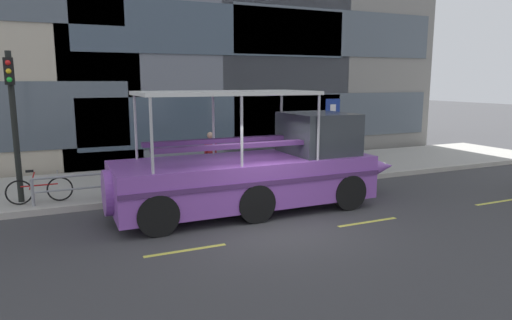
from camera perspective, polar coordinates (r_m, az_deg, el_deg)
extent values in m
plane|color=#3D3D3F|center=(11.65, 1.31, -7.93)|extent=(120.00, 120.00, 0.00)
cube|color=#A8A59E|center=(16.68, -6.99, -2.17)|extent=(32.00, 4.80, 0.18)
cube|color=#B2ADA3|center=(14.38, -4.04, -4.09)|extent=(32.00, 0.18, 0.18)
cube|color=#DBD64C|center=(9.94, -8.87, -11.23)|extent=(1.80, 0.12, 0.01)
cube|color=#DBD64C|center=(12.03, 13.96, -7.62)|extent=(1.80, 0.12, 0.01)
cube|color=#DBD64C|center=(15.38, 28.24, -4.68)|extent=(1.80, 0.12, 0.01)
cube|color=#3D4C5B|center=(19.62, -4.15, 5.04)|extent=(11.94, 0.06, 2.09)
cube|color=#3D4C5B|center=(19.67, -4.29, 16.13)|extent=(11.94, 0.06, 2.09)
cube|color=#4C5660|center=(22.33, 10.27, 5.58)|extent=(10.80, 0.06, 2.13)
cube|color=#4C5660|center=(22.38, 10.59, 15.50)|extent=(10.80, 0.06, 2.13)
cylinder|color=gray|center=(14.47, -5.07, -0.58)|extent=(10.63, 0.07, 0.07)
cylinder|color=gray|center=(14.54, -5.05, -2.05)|extent=(10.63, 0.06, 0.06)
cylinder|color=gray|center=(13.80, -26.42, -3.73)|extent=(0.09, 0.09, 0.76)
cylinder|color=gray|center=(13.86, -17.61, -3.09)|extent=(0.09, 0.09, 0.76)
cylinder|color=gray|center=(14.24, -9.09, -2.40)|extent=(0.09, 0.09, 0.76)
cylinder|color=gray|center=(14.92, -1.19, -1.71)|extent=(0.09, 0.09, 0.76)
cylinder|color=gray|center=(15.85, 5.91, -1.06)|extent=(0.09, 0.09, 0.76)
cylinder|color=gray|center=(17.00, 12.12, -0.48)|extent=(0.09, 0.09, 0.76)
cylinder|color=black|center=(14.21, -28.20, 3.55)|extent=(0.16, 0.16, 4.20)
cube|color=black|center=(13.95, -28.78, 9.81)|extent=(0.24, 0.20, 0.72)
sphere|color=red|center=(13.85, -28.89, 10.73)|extent=(0.14, 0.14, 0.14)
sphere|color=gold|center=(13.84, -28.81, 9.82)|extent=(0.14, 0.14, 0.14)
sphere|color=green|center=(13.84, -28.74, 8.91)|extent=(0.14, 0.14, 0.14)
cylinder|color=#4C4F54|center=(16.90, 9.48, 2.92)|extent=(0.08, 0.08, 2.73)
cube|color=navy|center=(16.77, 9.68, 6.35)|extent=(0.60, 0.04, 0.76)
cube|color=white|center=(16.75, 9.71, 6.34)|extent=(0.24, 0.01, 0.36)
torus|color=black|center=(14.08, -23.54, -3.37)|extent=(0.70, 0.04, 0.70)
torus|color=black|center=(14.12, -27.77, -3.66)|extent=(0.70, 0.04, 0.70)
cylinder|color=#B21919|center=(14.05, -25.71, -2.89)|extent=(0.95, 0.04, 0.04)
cylinder|color=#B21919|center=(14.03, -26.48, -2.39)|extent=(0.19, 0.04, 0.51)
cube|color=black|center=(13.98, -26.73, -1.28)|extent=(0.20, 0.08, 0.06)
cylinder|color=#A5A5AA|center=(13.98, -23.85, -1.40)|extent=(0.03, 0.46, 0.03)
cube|color=purple|center=(12.51, -1.38, -2.51)|extent=(7.15, 2.44, 1.20)
cone|color=purple|center=(14.73, 14.52, -0.92)|extent=(1.61, 1.14, 1.14)
cylinder|color=purple|center=(11.64, -17.87, -3.94)|extent=(0.36, 1.14, 1.14)
cube|color=#4D2A62|center=(11.37, 1.05, -3.00)|extent=(7.15, 0.04, 0.12)
sphere|color=white|center=(14.97, 15.74, -0.61)|extent=(0.22, 0.22, 0.22)
cube|color=#33383D|center=(13.37, 7.83, 3.39)|extent=(1.79, 2.05, 1.18)
cube|color=silver|center=(12.02, -3.81, 8.47)|extent=(4.65, 2.25, 0.10)
cylinder|color=#B2B2B7|center=(13.95, 3.22, 4.90)|extent=(0.07, 0.07, 1.74)
cylinder|color=#B2B2B7|center=(12.09, 7.91, 4.04)|extent=(0.07, 0.07, 1.74)
cylinder|color=#B2B2B7|center=(13.09, -5.41, 4.53)|extent=(0.07, 0.07, 1.74)
cylinder|color=#B2B2B7|center=(11.08, -1.81, 3.59)|extent=(0.07, 0.07, 1.74)
cylinder|color=#B2B2B7|center=(12.56, -15.00, 4.01)|extent=(0.07, 0.07, 1.74)
cylinder|color=#B2B2B7|center=(10.45, -13.07, 2.95)|extent=(0.07, 0.07, 1.74)
cube|color=#4D2A62|center=(12.67, -4.67, 2.46)|extent=(4.28, 0.28, 0.12)
cube|color=#4D2A62|center=(11.59, -2.72, 1.77)|extent=(4.28, 0.28, 0.12)
cylinder|color=black|center=(14.76, 6.56, -2.14)|extent=(1.00, 0.28, 1.00)
cylinder|color=black|center=(12.93, 11.66, -4.02)|extent=(1.00, 0.28, 1.00)
cylinder|color=black|center=(13.55, -3.92, -3.19)|extent=(1.00, 0.28, 1.00)
cylinder|color=black|center=(11.53, -0.02, -5.52)|extent=(1.00, 0.28, 1.00)
cylinder|color=black|center=(12.92, -14.41, -4.13)|extent=(1.00, 0.28, 1.00)
cylinder|color=black|center=(10.79, -12.32, -6.84)|extent=(1.00, 0.28, 1.00)
cylinder|color=black|center=(17.12, 6.76, -0.22)|extent=(0.10, 0.10, 0.78)
cylinder|color=black|center=(17.24, 7.06, -0.16)|extent=(0.10, 0.10, 0.78)
cube|color=navy|center=(17.08, 6.96, 2.00)|extent=(0.33, 0.27, 0.55)
cylinder|color=navy|center=(16.93, 6.57, 1.85)|extent=(0.07, 0.07, 0.50)
cylinder|color=navy|center=(17.24, 7.34, 1.97)|extent=(0.07, 0.07, 0.50)
sphere|color=beige|center=(17.03, 6.99, 3.35)|extent=(0.21, 0.21, 0.21)
cylinder|color=#1E2338|center=(15.93, -5.99, -0.90)|extent=(0.10, 0.10, 0.82)
cylinder|color=#1E2338|center=(16.01, -5.48, -0.84)|extent=(0.10, 0.10, 0.82)
cube|color=maroon|center=(15.86, -5.78, 1.62)|extent=(0.34, 0.23, 0.58)
cylinder|color=maroon|center=(15.76, -6.42, 1.45)|extent=(0.07, 0.07, 0.52)
cylinder|color=maroon|center=(15.96, -5.15, 1.57)|extent=(0.07, 0.07, 0.52)
sphere|color=tan|center=(15.80, -5.81, 3.14)|extent=(0.23, 0.23, 0.23)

